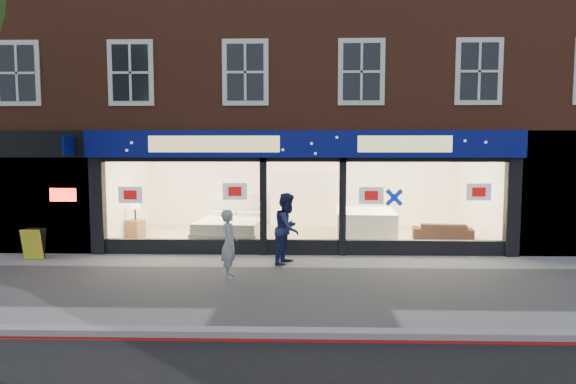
{
  "coord_description": "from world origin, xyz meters",
  "views": [
    {
      "loc": [
        -0.03,
        -10.48,
        2.9
      ],
      "look_at": [
        -0.38,
        2.5,
        1.73
      ],
      "focal_mm": 32.0,
      "sensor_mm": 36.0,
      "label": 1
    }
  ],
  "objects_px": {
    "pedestrian_blue": "(288,228)",
    "mattress_stack": "(365,224)",
    "display_bed": "(232,229)",
    "pedestrian_grey": "(229,244)",
    "sofa": "(442,231)",
    "a_board": "(34,244)"
  },
  "relations": [
    {
      "from": "pedestrian_blue",
      "to": "mattress_stack",
      "type": "bearing_deg",
      "value": -17.69
    },
    {
      "from": "display_bed",
      "to": "pedestrian_blue",
      "type": "distance_m",
      "value": 3.01
    },
    {
      "from": "display_bed",
      "to": "mattress_stack",
      "type": "distance_m",
      "value": 4.01
    },
    {
      "from": "pedestrian_blue",
      "to": "pedestrian_grey",
      "type": "bearing_deg",
      "value": 157.89
    },
    {
      "from": "display_bed",
      "to": "sofa",
      "type": "bearing_deg",
      "value": 9.39
    },
    {
      "from": "mattress_stack",
      "to": "pedestrian_blue",
      "type": "bearing_deg",
      "value": -127.19
    },
    {
      "from": "sofa",
      "to": "pedestrian_blue",
      "type": "distance_m",
      "value": 5.41
    },
    {
      "from": "display_bed",
      "to": "pedestrian_blue",
      "type": "height_order",
      "value": "pedestrian_blue"
    },
    {
      "from": "mattress_stack",
      "to": "pedestrian_grey",
      "type": "relative_size",
      "value": 1.49
    },
    {
      "from": "mattress_stack",
      "to": "display_bed",
      "type": "bearing_deg",
      "value": -172.3
    },
    {
      "from": "mattress_stack",
      "to": "a_board",
      "type": "relative_size",
      "value": 2.83
    },
    {
      "from": "pedestrian_blue",
      "to": "a_board",
      "type": "bearing_deg",
      "value": 106.74
    },
    {
      "from": "a_board",
      "to": "sofa",
      "type": "bearing_deg",
      "value": 14.44
    },
    {
      "from": "mattress_stack",
      "to": "pedestrian_blue",
      "type": "height_order",
      "value": "pedestrian_blue"
    },
    {
      "from": "display_bed",
      "to": "sofa",
      "type": "relative_size",
      "value": 1.44
    },
    {
      "from": "sofa",
      "to": "mattress_stack",
      "type": "bearing_deg",
      "value": 4.96
    },
    {
      "from": "display_bed",
      "to": "pedestrian_blue",
      "type": "relative_size",
      "value": 1.42
    },
    {
      "from": "mattress_stack",
      "to": "sofa",
      "type": "bearing_deg",
      "value": -3.26
    },
    {
      "from": "display_bed",
      "to": "pedestrian_blue",
      "type": "bearing_deg",
      "value": -49.37
    },
    {
      "from": "mattress_stack",
      "to": "pedestrian_grey",
      "type": "bearing_deg",
      "value": -128.66
    },
    {
      "from": "sofa",
      "to": "pedestrian_blue",
      "type": "xyz_separation_m",
      "value": [
        -4.57,
        -2.85,
        0.52
      ]
    },
    {
      "from": "display_bed",
      "to": "pedestrian_blue",
      "type": "xyz_separation_m",
      "value": [
        1.71,
        -2.45,
        0.41
      ]
    }
  ]
}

